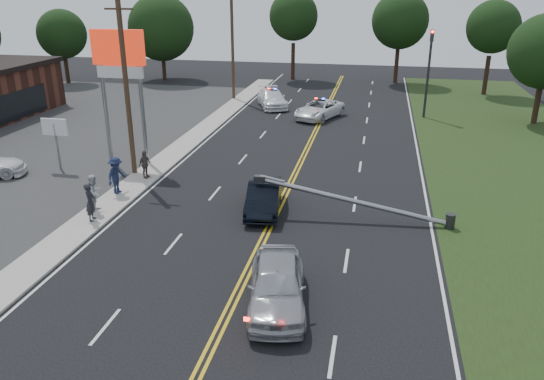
% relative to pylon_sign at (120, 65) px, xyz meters
% --- Properties ---
extents(ground, '(120.00, 120.00, 0.00)m').
position_rel_pylon_sign_xyz_m(ground, '(10.50, -14.00, -6.00)').
color(ground, black).
rests_on(ground, ground).
extents(sidewalk, '(1.80, 70.00, 0.12)m').
position_rel_pylon_sign_xyz_m(sidewalk, '(2.10, -4.00, -5.94)').
color(sidewalk, '#AAA599').
rests_on(sidewalk, ground).
extents(centerline_yellow, '(0.36, 80.00, 0.00)m').
position_rel_pylon_sign_xyz_m(centerline_yellow, '(10.50, -4.00, -5.99)').
color(centerline_yellow, gold).
rests_on(centerline_yellow, ground).
extents(pylon_sign, '(3.20, 0.35, 8.00)m').
position_rel_pylon_sign_xyz_m(pylon_sign, '(0.00, 0.00, 0.00)').
color(pylon_sign, gray).
rests_on(pylon_sign, ground).
extents(small_sign, '(1.60, 0.14, 3.10)m').
position_rel_pylon_sign_xyz_m(small_sign, '(-3.50, -2.00, -3.66)').
color(small_sign, gray).
rests_on(small_sign, ground).
extents(traffic_signal, '(0.28, 0.41, 7.05)m').
position_rel_pylon_sign_xyz_m(traffic_signal, '(18.80, 16.00, -1.79)').
color(traffic_signal, '#2D2D30').
rests_on(traffic_signal, ground).
extents(fallen_streetlight, '(9.36, 0.44, 1.91)m').
position_rel_pylon_sign_xyz_m(fallen_streetlight, '(14.69, -6.00, -5.08)').
color(fallen_streetlight, '#2D2D30').
rests_on(fallen_streetlight, ground).
extents(utility_pole_mid, '(1.60, 0.28, 10.00)m').
position_rel_pylon_sign_xyz_m(utility_pole_mid, '(1.30, -2.00, -0.91)').
color(utility_pole_mid, '#382619').
rests_on(utility_pole_mid, ground).
extents(utility_pole_far, '(1.60, 0.28, 10.00)m').
position_rel_pylon_sign_xyz_m(utility_pole_far, '(1.30, 20.00, -0.91)').
color(utility_pole_far, '#382619').
rests_on(utility_pole_far, ground).
extents(tree_4, '(5.26, 5.26, 7.94)m').
position_rel_pylon_sign_xyz_m(tree_4, '(-19.33, 25.04, -0.70)').
color(tree_4, black).
rests_on(tree_4, ground).
extents(tree_5, '(7.34, 7.34, 9.47)m').
position_rel_pylon_sign_xyz_m(tree_5, '(-9.58, 29.33, -0.20)').
color(tree_5, black).
rests_on(tree_5, ground).
extents(tree_6, '(5.44, 5.44, 9.79)m').
position_rel_pylon_sign_xyz_m(tree_6, '(5.01, 32.44, 1.04)').
color(tree_6, black).
rests_on(tree_6, ground).
extents(tree_7, '(6.07, 6.07, 9.76)m').
position_rel_pylon_sign_xyz_m(tree_7, '(16.68, 32.34, 0.71)').
color(tree_7, black).
rests_on(tree_7, ground).
extents(tree_8, '(5.05, 5.05, 9.08)m').
position_rel_pylon_sign_xyz_m(tree_8, '(25.36, 27.35, 0.53)').
color(tree_8, black).
rests_on(tree_8, ground).
extents(crashed_sedan, '(2.06, 4.55, 1.45)m').
position_rel_pylon_sign_xyz_m(crashed_sedan, '(9.86, -5.71, -5.27)').
color(crashed_sedan, black).
rests_on(crashed_sedan, ground).
extents(waiting_sedan, '(2.75, 5.07, 1.64)m').
position_rel_pylon_sign_xyz_m(waiting_sedan, '(12.05, -13.66, -5.18)').
color(waiting_sedan, '#ABACB3').
rests_on(waiting_sedan, ground).
extents(emergency_a, '(4.30, 5.80, 1.46)m').
position_rel_pylon_sign_xyz_m(emergency_a, '(10.27, 14.02, -5.26)').
color(emergency_a, white).
rests_on(emergency_a, ground).
extents(emergency_b, '(3.97, 5.76, 1.55)m').
position_rel_pylon_sign_xyz_m(emergency_b, '(5.57, 17.44, -5.22)').
color(emergency_b, white).
rests_on(emergency_b, ground).
extents(bystander_a, '(0.56, 0.73, 1.81)m').
position_rel_pylon_sign_xyz_m(bystander_a, '(2.28, -8.63, -4.97)').
color(bystander_a, '#24242B').
rests_on(bystander_a, sidewalk).
extents(bystander_b, '(0.81, 0.98, 1.84)m').
position_rel_pylon_sign_xyz_m(bystander_b, '(1.92, -7.57, -4.96)').
color(bystander_b, silver).
rests_on(bystander_b, sidewalk).
extents(bystander_c, '(0.97, 1.39, 1.96)m').
position_rel_pylon_sign_xyz_m(bystander_c, '(1.86, -5.20, -4.90)').
color(bystander_c, '#19213E').
rests_on(bystander_c, sidewalk).
extents(bystander_d, '(0.63, 1.00, 1.59)m').
position_rel_pylon_sign_xyz_m(bystander_d, '(2.32, -2.71, -5.08)').
color(bystander_d, '#5B4D49').
rests_on(bystander_d, sidewalk).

